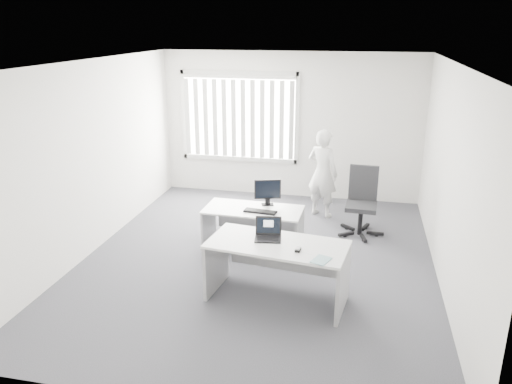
% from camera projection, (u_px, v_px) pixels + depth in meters
% --- Properties ---
extents(ground, '(6.00, 6.00, 0.00)m').
position_uv_depth(ground, '(258.00, 260.00, 7.27)').
color(ground, '#57585F').
rests_on(ground, ground).
extents(wall_back, '(5.00, 0.02, 2.80)m').
position_uv_depth(wall_back, '(290.00, 126.00, 9.60)').
color(wall_back, silver).
rests_on(wall_back, ground).
extents(wall_front, '(5.00, 0.02, 2.80)m').
position_uv_depth(wall_front, '(181.00, 267.00, 4.04)').
color(wall_front, silver).
rests_on(wall_front, ground).
extents(wall_left, '(0.02, 6.00, 2.80)m').
position_uv_depth(wall_left, '(91.00, 158.00, 7.32)').
color(wall_left, silver).
rests_on(wall_left, ground).
extents(wall_right, '(0.02, 6.00, 2.80)m').
position_uv_depth(wall_right, '(450.00, 179.00, 6.32)').
color(wall_right, silver).
rests_on(wall_right, ground).
extents(ceiling, '(5.00, 6.00, 0.02)m').
position_uv_depth(ceiling, '(258.00, 63.00, 6.37)').
color(ceiling, silver).
rests_on(ceiling, wall_back).
extents(window, '(2.32, 0.06, 1.76)m').
position_uv_depth(window, '(239.00, 117.00, 9.71)').
color(window, silver).
rests_on(window, wall_back).
extents(blinds, '(2.20, 0.10, 1.50)m').
position_uv_depth(blinds, '(238.00, 119.00, 9.66)').
color(blinds, silver).
rests_on(blinds, wall_back).
extents(desk_near, '(1.77, 1.00, 0.76)m').
position_uv_depth(desk_near, '(277.00, 259.00, 6.07)').
color(desk_near, silver).
rests_on(desk_near, ground).
extents(desk_far, '(1.47, 0.73, 0.66)m').
position_uv_depth(desk_far, '(253.00, 220.00, 7.47)').
color(desk_far, silver).
rests_on(desk_far, ground).
extents(office_chair, '(0.66, 0.66, 1.11)m').
position_uv_depth(office_chair, '(361.00, 213.00, 8.11)').
color(office_chair, black).
rests_on(office_chair, ground).
extents(person, '(0.68, 0.58, 1.57)m').
position_uv_depth(person, '(323.00, 173.00, 8.74)').
color(person, silver).
rests_on(person, ground).
extents(laptop, '(0.36, 0.33, 0.25)m').
position_uv_depth(laptop, '(268.00, 230.00, 6.06)').
color(laptop, black).
rests_on(laptop, desk_near).
extents(paper_sheet, '(0.34, 0.28, 0.00)m').
position_uv_depth(paper_sheet, '(309.00, 250.00, 5.82)').
color(paper_sheet, silver).
rests_on(paper_sheet, desk_near).
extents(mouse, '(0.07, 0.11, 0.04)m').
position_uv_depth(mouse, '(298.00, 249.00, 5.79)').
color(mouse, '#B7B7B9').
rests_on(mouse, paper_sheet).
extents(booklet, '(0.24, 0.28, 0.01)m').
position_uv_depth(booklet, '(321.00, 260.00, 5.56)').
color(booklet, white).
rests_on(booklet, desk_near).
extents(keyboard, '(0.50, 0.22, 0.02)m').
position_uv_depth(keyboard, '(260.00, 212.00, 7.27)').
color(keyboard, black).
rests_on(keyboard, desk_far).
extents(monitor, '(0.42, 0.23, 0.40)m').
position_uv_depth(monitor, '(268.00, 192.00, 7.51)').
color(monitor, black).
rests_on(monitor, desk_far).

